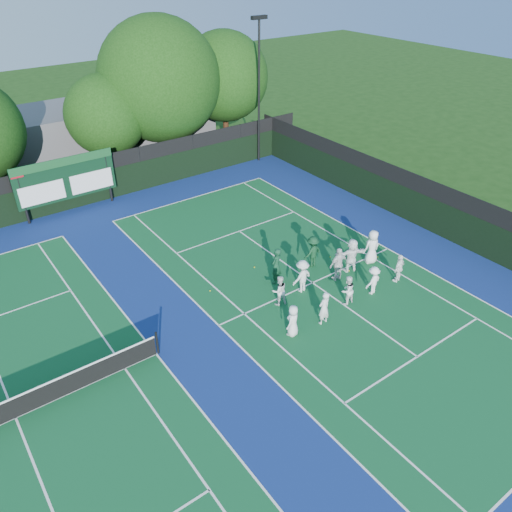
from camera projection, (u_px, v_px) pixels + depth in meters
ground at (326, 293)px, 23.94m from camera, size 120.00×120.00×0.00m
court_apron at (209, 330)px, 21.63m from camera, size 34.00×32.00×0.01m
near_court at (313, 283)px, 24.61m from camera, size 11.05×23.85×0.01m
left_court at (16, 418)px, 17.65m from camera, size 11.05×23.85×0.01m
back_fence at (82, 185)px, 31.15m from camera, size 34.00×0.08×3.00m
divider_fence_right at (433, 210)px, 28.36m from camera, size 0.08×32.00×3.00m
scoreboard at (65, 179)px, 29.92m from camera, size 6.00×0.21×3.55m
clubhouse at (95, 130)px, 38.26m from camera, size 18.00×6.00×4.00m
light_pole_right at (259, 75)px, 35.01m from camera, size 1.20×0.30×10.12m
tennis_net at (12, 408)px, 17.40m from camera, size 11.30×0.10×1.10m
tree_c at (108, 116)px, 33.87m from camera, size 5.49×5.49×7.09m
tree_d at (161, 83)px, 35.07m from camera, size 8.58×8.58×10.36m
tree_e at (225, 78)px, 37.97m from camera, size 6.68×6.68×8.94m
tennis_ball_1 at (330, 257)px, 26.58m from camera, size 0.07×0.07×0.07m
tennis_ball_2 at (349, 271)px, 25.47m from camera, size 0.07×0.07×0.07m
tennis_ball_3 at (210, 291)px, 24.01m from camera, size 0.07×0.07×0.07m
tennis_ball_4 at (254, 267)px, 25.74m from camera, size 0.07×0.07×0.07m
tennis_ball_5 at (378, 257)px, 26.57m from camera, size 0.07×0.07×0.07m
player_front_0 at (293, 321)px, 21.02m from camera, size 0.86×0.73×1.50m
player_front_1 at (324, 308)px, 21.63m from camera, size 0.62×0.43×1.63m
player_front_2 at (347, 290)px, 22.87m from camera, size 0.73×0.58×1.48m
player_front_3 at (373, 280)px, 23.53m from camera, size 1.01×0.66×1.46m
player_front_4 at (399, 268)px, 24.37m from camera, size 0.95×0.57×1.52m
player_back_0 at (279, 291)px, 22.81m from camera, size 0.84×0.71×1.52m
player_back_1 at (302, 276)px, 23.63m from camera, size 1.16×0.74×1.70m
player_back_2 at (338, 264)px, 24.40m from camera, size 1.09×0.53×1.80m
player_back_3 at (351, 255)px, 25.07m from camera, size 1.78×1.05×1.83m
player_back_4 at (372, 247)px, 25.72m from camera, size 0.98×0.71×1.87m
coach_left at (276, 266)px, 24.15m from camera, size 0.83×0.70×1.94m
coach_right at (313, 252)px, 25.45m from camera, size 1.18×0.75×1.73m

